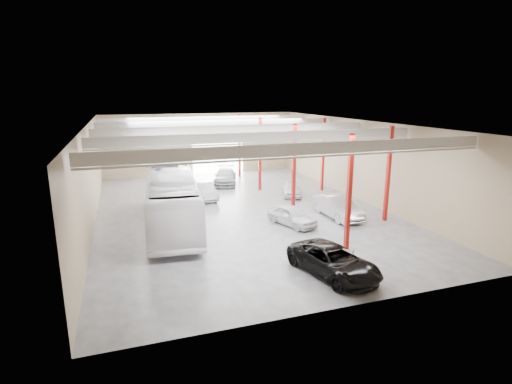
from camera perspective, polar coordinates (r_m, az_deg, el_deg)
depot_shell at (r=31.89m, az=-2.40°, el=6.25°), size 22.12×32.12×7.06m
coach_bus at (r=29.06m, az=-11.90°, el=-0.89°), size 4.56×14.23×3.89m
black_sedan at (r=21.40m, az=11.00°, el=-9.65°), size 3.67×5.89×1.52m
car_row_a at (r=28.81m, az=5.15°, el=-3.35°), size 2.92×4.44×1.41m
car_row_b at (r=36.02m, az=-7.40°, el=0.17°), size 1.78×4.53×1.47m
car_row_c at (r=41.79m, az=-4.42°, el=2.24°), size 3.70×5.87×1.59m
car_right_near at (r=30.99m, az=11.62°, el=-2.09°), size 1.83×5.06×1.66m
car_right_far at (r=37.01m, az=5.12°, el=0.49°), size 2.72×4.20×1.33m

